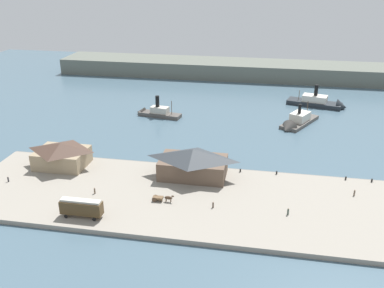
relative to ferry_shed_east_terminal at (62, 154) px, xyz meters
The scene contains 21 objects.
ground_plane 37.60m from the ferry_shed_east_terminal, 16.58° to the left, with size 320.00×320.00×0.00m, color #476070.
quay_promenade 37.74m from the ferry_shed_east_terminal, 17.63° to the right, with size 110.00×36.00×1.20m, color gray.
seawall_edge 36.68m from the ferry_shed_east_terminal, 11.14° to the left, with size 110.00×0.80×1.00m, color slate.
ferry_shed_east_terminal is the anchor object (origin of this frame).
ferry_shed_central_terminal 38.42m from the ferry_shed_east_terminal, ahead, with size 18.44×11.33×8.02m.
street_tram 29.95m from the ferry_shed_east_terminal, 55.64° to the right, with size 9.85×2.69×4.49m.
horse_cart 36.48m from the ferry_shed_east_terminal, 23.44° to the right, with size 5.47×1.52×1.87m.
pedestrian_at_waters_edge 80.61m from the ferry_shed_east_terminal, ahead, with size 0.41×0.41×1.66m.
pedestrian_by_tram 21.00m from the ferry_shed_east_terminal, 41.81° to the right, with size 0.41×0.41×1.66m.
pedestrian_near_east_shed 15.84m from the ferry_shed_east_terminal, 129.39° to the right, with size 0.38×0.38×1.53m.
pedestrian_walking_west 29.51m from the ferry_shed_east_terminal, 46.10° to the right, with size 0.39×0.39×1.59m.
pedestrian_near_cart 65.63m from the ferry_shed_east_terminal, 13.32° to the right, with size 0.43×0.43×1.74m.
pedestrian_walking_east 48.66m from the ferry_shed_east_terminal, 18.17° to the right, with size 0.39×0.39×1.58m.
mooring_post_center_west 51.45m from the ferry_shed_east_terminal, ahead, with size 0.44×0.44×0.90m, color black.
mooring_post_center_east 61.50m from the ferry_shed_east_terminal, ahead, with size 0.44×0.44×0.90m, color black.
mooring_post_east 86.61m from the ferry_shed_east_terminal, ahead, with size 0.44×0.44×0.90m, color black.
mooring_post_west 79.91m from the ferry_shed_east_terminal, ahead, with size 0.44×0.44×0.90m, color black.
ferry_moored_east 109.66m from the ferry_shed_east_terminal, 43.46° to the left, with size 25.07×12.68×11.24m.
ferry_moored_west 52.97m from the ferry_shed_east_terminal, 74.52° to the left, with size 18.90×7.50×9.65m.
ferry_approaching_west 84.32m from the ferry_shed_east_terminal, 36.01° to the left, with size 15.78×22.03×10.28m.
far_headland 125.82m from the ferry_shed_east_terminal, 73.50° to the left, with size 180.00×24.00×8.00m, color #60665B.
Camera 1 is at (21.61, -114.14, 55.26)m, focal length 40.02 mm.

